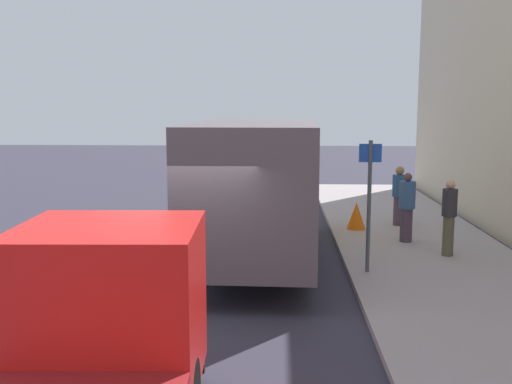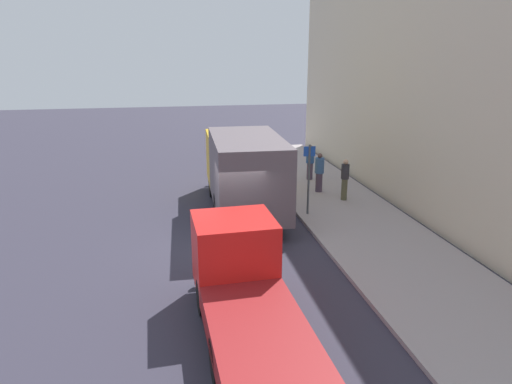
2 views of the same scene
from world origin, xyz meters
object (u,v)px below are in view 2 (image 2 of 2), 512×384
object	(u,v)px
large_utility_truck	(243,168)
street_sign_post	(309,174)
small_flatbed_truck	(243,286)
traffic_cone_orange	(288,176)
pedestrian_standing	(319,172)
pedestrian_walking	(310,162)
pedestrian_third	(345,178)

from	to	relation	value
large_utility_truck	street_sign_post	bearing A→B (deg)	-24.91
small_flatbed_truck	traffic_cone_orange	world-z (taller)	small_flatbed_truck
pedestrian_standing	traffic_cone_orange	distance (m)	1.85
pedestrian_walking	pedestrian_standing	distance (m)	2.01
pedestrian_walking	traffic_cone_orange	world-z (taller)	pedestrian_walking
pedestrian_standing	street_sign_post	size ratio (longest dim) A/B	0.64
pedestrian_standing	traffic_cone_orange	size ratio (longest dim) A/B	2.34
traffic_cone_orange	street_sign_post	distance (m)	4.31
pedestrian_walking	traffic_cone_orange	distance (m)	1.44
small_flatbed_truck	pedestrian_standing	world-z (taller)	small_flatbed_truck
street_sign_post	traffic_cone_orange	bearing A→B (deg)	85.82
small_flatbed_truck	traffic_cone_orange	bearing A→B (deg)	68.27
large_utility_truck	small_flatbed_truck	world-z (taller)	large_utility_truck
large_utility_truck	street_sign_post	distance (m)	2.52
pedestrian_walking	pedestrian_standing	size ratio (longest dim) A/B	0.97
small_flatbed_truck	pedestrian_third	bearing A→B (deg)	53.32
pedestrian_walking	pedestrian_standing	bearing A→B (deg)	124.58
large_utility_truck	pedestrian_third	world-z (taller)	large_utility_truck
pedestrian_walking	traffic_cone_orange	bearing A→B (deg)	64.55
traffic_cone_orange	street_sign_post	xyz separation A→B (m)	(-0.30, -4.13, 1.20)
street_sign_post	pedestrian_walking	bearing A→B (deg)	71.80
pedestrian_walking	street_sign_post	world-z (taller)	street_sign_post
small_flatbed_truck	large_utility_truck	bearing A→B (deg)	78.47
pedestrian_third	traffic_cone_orange	distance (m)	3.28
large_utility_truck	street_sign_post	world-z (taller)	large_utility_truck
pedestrian_walking	street_sign_post	bearing A→B (deg)	112.35
large_utility_truck	traffic_cone_orange	bearing A→B (deg)	51.35
large_utility_truck	small_flatbed_truck	distance (m)	7.91
pedestrian_third	street_sign_post	size ratio (longest dim) A/B	0.64
small_flatbed_truck	pedestrian_walking	distance (m)	12.40
pedestrian_walking	pedestrian_standing	world-z (taller)	pedestrian_standing
small_flatbed_truck	pedestrian_third	size ratio (longest dim) A/B	3.32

